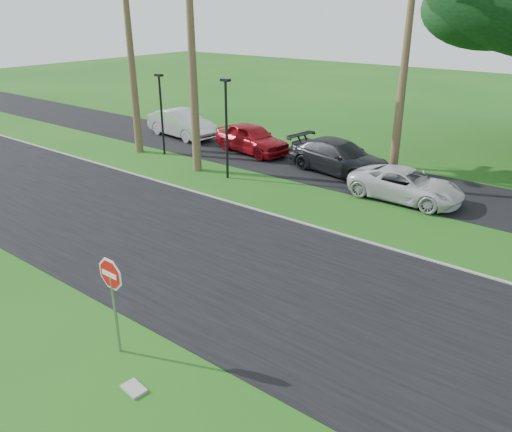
{
  "coord_description": "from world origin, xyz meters",
  "views": [
    {
      "loc": [
        9.03,
        -8.72,
        7.61
      ],
      "look_at": [
        0.6,
        2.2,
        1.8
      ],
      "focal_mm": 35.0,
      "sensor_mm": 36.0,
      "label": 1
    }
  ],
  "objects_px": {
    "car_silver": "(182,124)",
    "car_dark": "(340,157)",
    "stop_sign_near": "(112,287)",
    "car_red": "(252,139)",
    "car_minivan": "(406,185)"
  },
  "relations": [
    {
      "from": "stop_sign_near",
      "to": "car_minivan",
      "type": "height_order",
      "value": "stop_sign_near"
    },
    {
      "from": "car_silver",
      "to": "stop_sign_near",
      "type": "bearing_deg",
      "value": -131.74
    },
    {
      "from": "car_silver",
      "to": "car_minivan",
      "type": "height_order",
      "value": "car_silver"
    },
    {
      "from": "stop_sign_near",
      "to": "car_silver",
      "type": "distance_m",
      "value": 21.28
    },
    {
      "from": "car_red",
      "to": "car_dark",
      "type": "height_order",
      "value": "car_red"
    },
    {
      "from": "stop_sign_near",
      "to": "car_silver",
      "type": "relative_size",
      "value": 0.52
    },
    {
      "from": "car_silver",
      "to": "car_red",
      "type": "relative_size",
      "value": 1.07
    },
    {
      "from": "car_red",
      "to": "car_dark",
      "type": "xyz_separation_m",
      "value": [
        5.68,
        -0.28,
        -0.01
      ]
    },
    {
      "from": "stop_sign_near",
      "to": "car_dark",
      "type": "height_order",
      "value": "stop_sign_near"
    },
    {
      "from": "car_dark",
      "to": "car_minivan",
      "type": "xyz_separation_m",
      "value": [
        4.06,
        -1.6,
        -0.13
      ]
    },
    {
      "from": "car_dark",
      "to": "car_silver",
      "type": "bearing_deg",
      "value": 95.93
    },
    {
      "from": "stop_sign_near",
      "to": "car_red",
      "type": "distance_m",
      "value": 17.83
    },
    {
      "from": "stop_sign_near",
      "to": "car_silver",
      "type": "height_order",
      "value": "stop_sign_near"
    },
    {
      "from": "stop_sign_near",
      "to": "car_red",
      "type": "height_order",
      "value": "stop_sign_near"
    },
    {
      "from": "car_silver",
      "to": "car_dark",
      "type": "distance_m",
      "value": 11.44
    }
  ]
}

